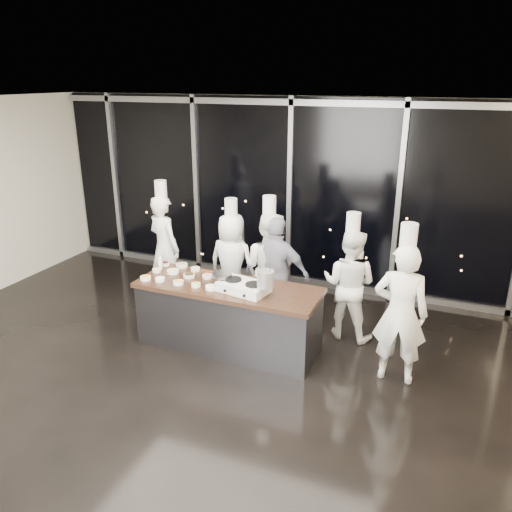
{
  "coord_description": "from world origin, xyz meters",
  "views": [
    {
      "loc": [
        2.63,
        -4.54,
        3.5
      ],
      "look_at": [
        0.28,
        1.2,
        1.25
      ],
      "focal_mm": 35.0,
      "sensor_mm": 36.0,
      "label": 1
    }
  ],
  "objects_px": {
    "frying_pan": "(221,274)",
    "chef_right": "(349,283)",
    "guest": "(277,273)",
    "chef_center": "(269,266)",
    "chef_left": "(232,262)",
    "chef_far_left": "(165,246)",
    "chef_side": "(400,312)",
    "stove": "(243,287)",
    "stock_pot": "(266,279)",
    "demo_counter": "(229,316)"
  },
  "relations": [
    {
      "from": "stove",
      "to": "chef_far_left",
      "type": "height_order",
      "value": "chef_far_left"
    },
    {
      "from": "chef_left",
      "to": "chef_right",
      "type": "bearing_deg",
      "value": 177.04
    },
    {
      "from": "demo_counter",
      "to": "stove",
      "type": "height_order",
      "value": "stove"
    },
    {
      "from": "chef_far_left",
      "to": "chef_right",
      "type": "xyz_separation_m",
      "value": [
        3.06,
        -0.17,
        -0.09
      ]
    },
    {
      "from": "frying_pan",
      "to": "stock_pot",
      "type": "relative_size",
      "value": 2.22
    },
    {
      "from": "frying_pan",
      "to": "chef_far_left",
      "type": "bearing_deg",
      "value": 154.73
    },
    {
      "from": "frying_pan",
      "to": "chef_far_left",
      "type": "xyz_separation_m",
      "value": [
        -1.58,
        1.12,
        -0.17
      ]
    },
    {
      "from": "chef_left",
      "to": "stove",
      "type": "bearing_deg",
      "value": 123.05
    },
    {
      "from": "chef_side",
      "to": "chef_left",
      "type": "bearing_deg",
      "value": -23.52
    },
    {
      "from": "frying_pan",
      "to": "stock_pot",
      "type": "bearing_deg",
      "value": 0.24
    },
    {
      "from": "guest",
      "to": "chef_right",
      "type": "xyz_separation_m",
      "value": [
        1.03,
        0.08,
        -0.03
      ]
    },
    {
      "from": "chef_far_left",
      "to": "stock_pot",
      "type": "bearing_deg",
      "value": 172.71
    },
    {
      "from": "chef_left",
      "to": "chef_center",
      "type": "height_order",
      "value": "chef_center"
    },
    {
      "from": "demo_counter",
      "to": "chef_far_left",
      "type": "xyz_separation_m",
      "value": [
        -1.65,
        1.08,
        0.44
      ]
    },
    {
      "from": "demo_counter",
      "to": "stove",
      "type": "relative_size",
      "value": 3.58
    },
    {
      "from": "chef_center",
      "to": "demo_counter",
      "type": "bearing_deg",
      "value": 85.02
    },
    {
      "from": "frying_pan",
      "to": "stock_pot",
      "type": "xyz_separation_m",
      "value": [
        0.66,
        -0.12,
        0.08
      ]
    },
    {
      "from": "chef_center",
      "to": "chef_left",
      "type": "bearing_deg",
      "value": -1.08
    },
    {
      "from": "stock_pot",
      "to": "chef_far_left",
      "type": "distance_m",
      "value": 2.57
    },
    {
      "from": "chef_center",
      "to": "chef_right",
      "type": "distance_m",
      "value": 1.22
    },
    {
      "from": "chef_far_left",
      "to": "chef_side",
      "type": "height_order",
      "value": "chef_far_left"
    },
    {
      "from": "stock_pot",
      "to": "stove",
      "type": "bearing_deg",
      "value": 168.57
    },
    {
      "from": "stove",
      "to": "chef_left",
      "type": "height_order",
      "value": "chef_left"
    },
    {
      "from": "stove",
      "to": "chef_side",
      "type": "height_order",
      "value": "chef_side"
    },
    {
      "from": "stove",
      "to": "chef_side",
      "type": "xyz_separation_m",
      "value": [
        1.94,
        0.16,
        -0.07
      ]
    },
    {
      "from": "demo_counter",
      "to": "chef_side",
      "type": "height_order",
      "value": "chef_side"
    },
    {
      "from": "chef_right",
      "to": "chef_center",
      "type": "bearing_deg",
      "value": 3.87
    },
    {
      "from": "stove",
      "to": "guest",
      "type": "height_order",
      "value": "guest"
    },
    {
      "from": "demo_counter",
      "to": "chef_left",
      "type": "height_order",
      "value": "chef_left"
    },
    {
      "from": "guest",
      "to": "chef_right",
      "type": "relative_size",
      "value": 0.91
    },
    {
      "from": "frying_pan",
      "to": "chef_right",
      "type": "height_order",
      "value": "chef_right"
    },
    {
      "from": "chef_right",
      "to": "chef_side",
      "type": "distance_m",
      "value": 1.15
    },
    {
      "from": "frying_pan",
      "to": "chef_left",
      "type": "bearing_deg",
      "value": 118.46
    },
    {
      "from": "guest",
      "to": "chef_right",
      "type": "bearing_deg",
      "value": -172.4
    },
    {
      "from": "frying_pan",
      "to": "chef_left",
      "type": "distance_m",
      "value": 1.2
    },
    {
      "from": "chef_far_left",
      "to": "chef_right",
      "type": "bearing_deg",
      "value": -161.54
    },
    {
      "from": "chef_center",
      "to": "guest",
      "type": "bearing_deg",
      "value": 147.91
    },
    {
      "from": "chef_left",
      "to": "chef_right",
      "type": "xyz_separation_m",
      "value": [
        1.85,
        -0.16,
        0.0
      ]
    },
    {
      "from": "demo_counter",
      "to": "chef_far_left",
      "type": "height_order",
      "value": "chef_far_left"
    },
    {
      "from": "frying_pan",
      "to": "chef_left",
      "type": "height_order",
      "value": "chef_left"
    },
    {
      "from": "chef_left",
      "to": "chef_right",
      "type": "height_order",
      "value": "chef_right"
    },
    {
      "from": "stock_pot",
      "to": "chef_center",
      "type": "xyz_separation_m",
      "value": [
        -0.39,
        1.13,
        -0.3
      ]
    },
    {
      "from": "chef_far_left",
      "to": "stove",
      "type": "bearing_deg",
      "value": 170.14
    },
    {
      "from": "frying_pan",
      "to": "chef_side",
      "type": "xyz_separation_m",
      "value": [
        2.27,
        0.11,
        -0.17
      ]
    },
    {
      "from": "stock_pot",
      "to": "chef_side",
      "type": "distance_m",
      "value": 1.64
    },
    {
      "from": "guest",
      "to": "stove",
      "type": "bearing_deg",
      "value": 85.43
    },
    {
      "from": "stock_pot",
      "to": "frying_pan",
      "type": "bearing_deg",
      "value": 170.12
    },
    {
      "from": "stove",
      "to": "frying_pan",
      "type": "height_order",
      "value": "frying_pan"
    },
    {
      "from": "stock_pot",
      "to": "chef_side",
      "type": "bearing_deg",
      "value": 8.05
    },
    {
      "from": "chef_center",
      "to": "chef_side",
      "type": "relative_size",
      "value": 0.97
    }
  ]
}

